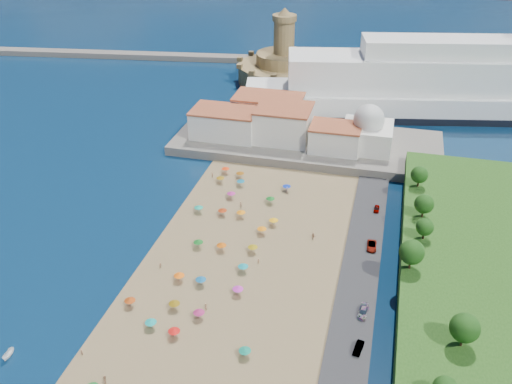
# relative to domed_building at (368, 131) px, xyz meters

# --- Properties ---
(ground) EXTENTS (700.00, 700.00, 0.00)m
(ground) POSITION_rel_domed_building_xyz_m (-30.00, -71.00, -8.97)
(ground) COLOR #071938
(ground) RESTS_ON ground
(terrace) EXTENTS (90.00, 36.00, 3.00)m
(terrace) POSITION_rel_domed_building_xyz_m (-20.00, 2.00, -7.47)
(terrace) COLOR #59544C
(terrace) RESTS_ON ground
(jetty) EXTENTS (18.00, 70.00, 2.40)m
(jetty) POSITION_rel_domed_building_xyz_m (-42.00, 37.00, -7.77)
(jetty) COLOR #59544C
(jetty) RESTS_ON ground
(breakwater) EXTENTS (199.03, 34.77, 2.60)m
(breakwater) POSITION_rel_domed_building_xyz_m (-140.00, 82.00, -7.67)
(breakwater) COLOR #59544C
(breakwater) RESTS_ON ground
(waterfront_buildings) EXTENTS (57.00, 29.00, 11.00)m
(waterfront_buildings) POSITION_rel_domed_building_xyz_m (-33.05, 2.64, -1.10)
(waterfront_buildings) COLOR silver
(waterfront_buildings) RESTS_ON terrace
(domed_building) EXTENTS (16.00, 16.00, 15.00)m
(domed_building) POSITION_rel_domed_building_xyz_m (0.00, 0.00, 0.00)
(domed_building) COLOR silver
(domed_building) RESTS_ON terrace
(fortress) EXTENTS (40.00, 40.00, 32.40)m
(fortress) POSITION_rel_domed_building_xyz_m (-42.00, 67.00, -2.29)
(fortress) COLOR #9B814D
(fortress) RESTS_ON ground
(cruise_ship) EXTENTS (166.20, 57.27, 36.01)m
(cruise_ship) POSITION_rel_domed_building_xyz_m (31.19, 45.90, 1.69)
(cruise_ship) COLOR black
(cruise_ship) RESTS_ON ground
(beach_parasols) EXTENTS (31.73, 115.43, 2.20)m
(beach_parasols) POSITION_rel_domed_building_xyz_m (-30.49, -79.74, -6.83)
(beach_parasols) COLOR gray
(beach_parasols) RESTS_ON beach
(beachgoers) EXTENTS (39.34, 96.95, 1.86)m
(beachgoers) POSITION_rel_domed_building_xyz_m (-30.73, -68.83, -7.85)
(beachgoers) COLOR tan
(beachgoers) RESTS_ON beach
(parked_cars) EXTENTS (2.50, 80.89, 1.41)m
(parked_cars) POSITION_rel_domed_building_xyz_m (6.00, -74.17, -7.59)
(parked_cars) COLOR gray
(parked_cars) RESTS_ON promenade
(hillside_trees) EXTENTS (15.44, 108.84, 7.26)m
(hillside_trees) POSITION_rel_domed_building_xyz_m (18.03, -79.83, 1.03)
(hillside_trees) COLOR #382314
(hillside_trees) RESTS_ON hillside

